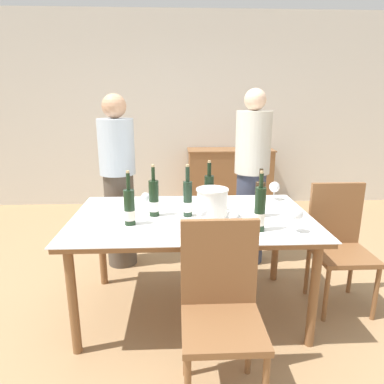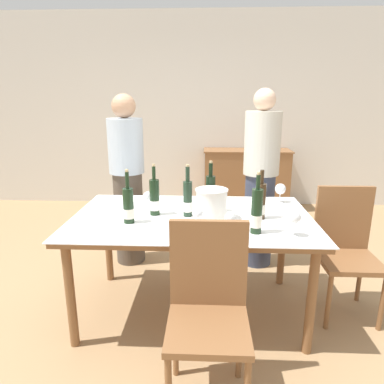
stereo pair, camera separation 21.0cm
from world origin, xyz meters
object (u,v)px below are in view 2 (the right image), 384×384
object	(u,v)px
wine_bottle_3	(155,198)
person_host	(127,181)
chair_right_end	(345,243)
wine_bottle_5	(261,202)
wine_glass_3	(294,218)
chair_near_front	(208,302)
dining_table	(192,225)
sideboard_cabinet	(246,179)
ice_bucket	(212,203)
wine_bottle_0	(257,212)
wine_glass_0	(148,197)
person_guest_left	(260,180)
wine_glass_2	(230,219)
wine_bottle_1	(210,194)
wine_bottle_2	(128,206)
wine_glass_1	(198,214)
wine_bottle_4	(188,199)
wine_glass_4	(280,189)

from	to	relation	value
wine_bottle_3	person_host	world-z (taller)	person_host
chair_right_end	wine_bottle_5	bearing A→B (deg)	-169.85
wine_glass_3	chair_near_front	xyz separation A→B (m)	(-0.52, -0.41, -0.33)
dining_table	wine_bottle_5	bearing A→B (deg)	-3.39
wine_bottle_3	sideboard_cabinet	bearing A→B (deg)	69.79
dining_table	wine_glass_3	xyz separation A→B (m)	(0.64, -0.34, 0.18)
ice_bucket	wine_bottle_0	world-z (taller)	wine_bottle_0
wine_glass_0	person_guest_left	xyz separation A→B (m)	(0.95, 0.70, -0.03)
ice_bucket	chair_near_front	bearing A→B (deg)	-91.69
wine_bottle_5	wine_glass_2	size ratio (longest dim) A/B	2.51
wine_bottle_1	wine_bottle_5	world-z (taller)	wine_bottle_1
wine_bottle_5	wine_bottle_1	bearing A→B (deg)	158.06
wine_bottle_2	wine_glass_1	world-z (taller)	wine_bottle_2
wine_bottle_5	wine_glass_1	distance (m)	0.49
wine_bottle_3	wine_glass_2	bearing A→B (deg)	-33.89
person_host	chair_near_front	bearing A→B (deg)	-63.79
wine_bottle_0	wine_bottle_3	world-z (taller)	wine_bottle_0
wine_bottle_3	wine_glass_0	distance (m)	0.13
ice_bucket	chair_right_end	world-z (taller)	ice_bucket
wine_bottle_4	dining_table	bearing A→B (deg)	8.67
wine_bottle_4	chair_near_front	bearing A→B (deg)	-78.66
wine_bottle_2	wine_glass_2	bearing A→B (deg)	-14.62
dining_table	wine_bottle_5	distance (m)	0.52
wine_bottle_0	wine_bottle_3	bearing A→B (deg)	154.93
wine_bottle_0	wine_bottle_2	size ratio (longest dim) A/B	1.06
wine_bottle_2	person_guest_left	size ratio (longest dim) A/B	0.22
ice_bucket	person_host	bearing A→B (deg)	132.17
wine_bottle_2	wine_glass_0	bearing A→B (deg)	73.51
wine_glass_0	wine_glass_1	size ratio (longest dim) A/B	0.99
wine_bottle_1	chair_right_end	distance (m)	1.08
sideboard_cabinet	wine_glass_1	size ratio (longest dim) A/B	8.59
wine_glass_0	person_host	world-z (taller)	person_host
wine_bottle_3	wine_glass_1	distance (m)	0.43
wine_bottle_3	ice_bucket	bearing A→B (deg)	-10.41
wine_bottle_2	wine_bottle_5	bearing A→B (deg)	7.82
chair_near_front	wine_glass_4	bearing A→B (deg)	62.62
wine_glass_1	wine_glass_4	size ratio (longest dim) A/B	0.93
sideboard_cabinet	person_guest_left	bearing A→B (deg)	-92.32
wine_bottle_5	chair_near_front	size ratio (longest dim) A/B	0.36
wine_glass_0	wine_glass_4	bearing A→B (deg)	13.30
wine_glass_0	wine_glass_3	distance (m)	1.09
wine_bottle_5	chair_right_end	xyz separation A→B (m)	(0.67, 0.12, -0.35)
wine_glass_0	ice_bucket	bearing A→B (deg)	-20.88
wine_glass_3	wine_bottle_4	bearing A→B (deg)	153.25
wine_bottle_4	wine_glass_1	size ratio (longest dim) A/B	2.60
wine_bottle_1	wine_bottle_2	bearing A→B (deg)	-154.47
sideboard_cabinet	wine_glass_2	distance (m)	3.01
wine_bottle_1	wine_bottle_4	distance (m)	0.20
wine_bottle_2	wine_glass_2	world-z (taller)	wine_bottle_2
wine_glass_3	person_host	xyz separation A→B (m)	(-1.30, 1.17, -0.06)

